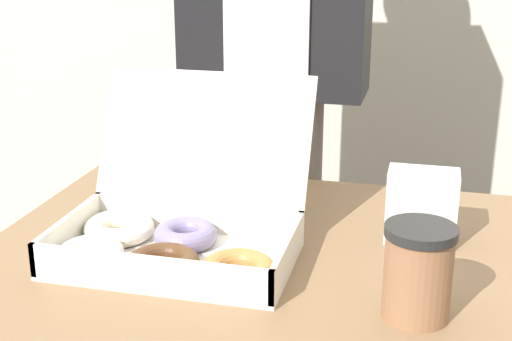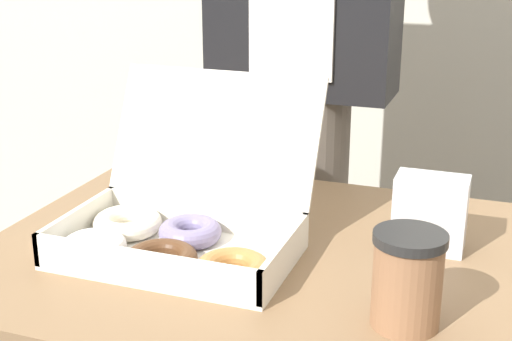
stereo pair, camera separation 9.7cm
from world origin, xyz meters
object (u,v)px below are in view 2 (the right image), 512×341
Objects in this scene: coffee_cup at (407,279)px; person_customer at (303,50)px; donut_box at (174,228)px; napkin_holder at (430,213)px.

coffee_cup is 0.72m from person_customer.
donut_box is 0.21× the size of person_customer.
person_customer is (0.03, 0.53, 0.18)m from donut_box.
donut_box is at bearing -157.63° from napkin_holder.
donut_box reaches higher than coffee_cup.
person_customer reaches higher than donut_box.
donut_box is 0.57m from person_customer.
coffee_cup is 0.07× the size of person_customer.
coffee_cup is at bearing -63.30° from person_customer.
coffee_cup is (0.35, -0.09, 0.02)m from donut_box.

